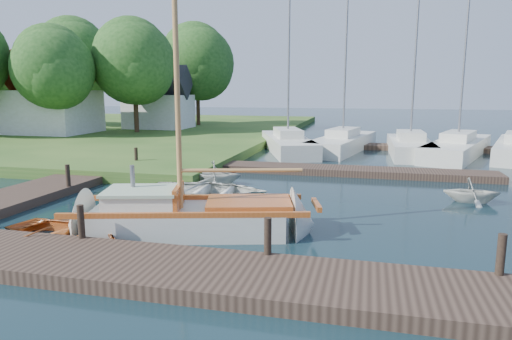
% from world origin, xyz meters
% --- Properties ---
extents(ground, '(160.00, 160.00, 0.00)m').
position_xyz_m(ground, '(0.00, 0.00, 0.00)').
color(ground, black).
rests_on(ground, ground).
extents(near_dock, '(18.00, 2.20, 0.30)m').
position_xyz_m(near_dock, '(0.00, -6.00, 0.15)').
color(near_dock, '#2E221A').
rests_on(near_dock, ground).
extents(left_dock, '(2.20, 18.00, 0.30)m').
position_xyz_m(left_dock, '(-8.00, 2.00, 0.15)').
color(left_dock, '#2E221A').
rests_on(left_dock, ground).
extents(far_dock, '(14.00, 1.60, 0.30)m').
position_xyz_m(far_dock, '(2.00, 6.50, 0.15)').
color(far_dock, '#2E221A').
rests_on(far_dock, ground).
extents(pontoon, '(30.00, 1.60, 0.30)m').
position_xyz_m(pontoon, '(10.00, 16.00, 0.15)').
color(pontoon, '#2E221A').
rests_on(pontoon, ground).
extents(shore, '(50.00, 40.00, 0.50)m').
position_xyz_m(shore, '(-28.00, 22.00, 0.25)').
color(shore, '#2A4E1B').
rests_on(shore, ground).
extents(mooring_post_1, '(0.16, 0.16, 0.80)m').
position_xyz_m(mooring_post_1, '(-3.00, -5.00, 0.70)').
color(mooring_post_1, black).
rests_on(mooring_post_1, near_dock).
extents(mooring_post_2, '(0.16, 0.16, 0.80)m').
position_xyz_m(mooring_post_2, '(1.50, -5.00, 0.70)').
color(mooring_post_2, black).
rests_on(mooring_post_2, near_dock).
extents(mooring_post_3, '(0.16, 0.16, 0.80)m').
position_xyz_m(mooring_post_3, '(6.00, -5.00, 0.70)').
color(mooring_post_3, black).
rests_on(mooring_post_3, near_dock).
extents(mooring_post_4, '(0.16, 0.16, 0.80)m').
position_xyz_m(mooring_post_4, '(-7.00, 0.00, 0.70)').
color(mooring_post_4, black).
rests_on(mooring_post_4, left_dock).
extents(mooring_post_5, '(0.16, 0.16, 0.80)m').
position_xyz_m(mooring_post_5, '(-7.00, 5.00, 0.70)').
color(mooring_post_5, black).
rests_on(mooring_post_5, left_dock).
extents(sailboat, '(7.41, 3.79, 9.83)m').
position_xyz_m(sailboat, '(-0.90, -3.10, 0.34)').
color(sailboat, beige).
rests_on(sailboat, ground).
extents(dinghy, '(3.70, 2.98, 0.68)m').
position_xyz_m(dinghy, '(-3.76, -4.62, 0.34)').
color(dinghy, '#9B410F').
rests_on(dinghy, ground).
extents(tender_a, '(4.21, 3.04, 0.86)m').
position_xyz_m(tender_a, '(-1.80, 0.35, 0.43)').
color(tender_a, beige).
rests_on(tender_a, ground).
extents(tender_b, '(2.18, 1.93, 1.06)m').
position_xyz_m(tender_b, '(-2.37, 2.95, 0.53)').
color(tender_b, beige).
rests_on(tender_b, ground).
extents(tender_d, '(1.82, 1.58, 0.94)m').
position_xyz_m(tender_d, '(6.93, 2.27, 0.47)').
color(tender_d, beige).
rests_on(tender_d, ground).
extents(marina_boat_0, '(5.03, 9.11, 11.45)m').
position_xyz_m(marina_boat_0, '(-1.32, 13.41, 0.57)').
color(marina_boat_0, beige).
rests_on(marina_boat_0, ground).
extents(marina_boat_1, '(4.03, 9.02, 9.48)m').
position_xyz_m(marina_boat_1, '(1.94, 14.54, 0.56)').
color(marina_boat_1, beige).
rests_on(marina_boat_1, ground).
extents(marina_boat_2, '(2.34, 7.38, 10.68)m').
position_xyz_m(marina_boat_2, '(5.83, 13.51, 0.57)').
color(marina_boat_2, beige).
rests_on(marina_boat_2, ground).
extents(marina_boat_3, '(5.36, 9.82, 11.23)m').
position_xyz_m(marina_boat_3, '(8.43, 13.77, 0.57)').
color(marina_boat_3, beige).
rests_on(marina_boat_3, ground).
extents(house_a, '(6.30, 5.00, 6.29)m').
position_xyz_m(house_a, '(-20.00, 16.00, 2.96)').
color(house_a, silver).
rests_on(house_a, shore).
extents(house_c, '(5.25, 4.00, 5.28)m').
position_xyz_m(house_c, '(-14.00, 22.00, 2.58)').
color(house_c, silver).
rests_on(house_c, shore).
extents(tree_2, '(5.83, 5.75, 7.82)m').
position_xyz_m(tree_2, '(-18.00, 14.05, 5.25)').
color(tree_2, '#332114').
rests_on(tree_2, shore).
extents(tree_3, '(6.41, 6.38, 8.74)m').
position_xyz_m(tree_3, '(-14.00, 18.05, 5.81)').
color(tree_3, '#332114').
rests_on(tree_3, shore).
extents(tree_4, '(7.01, 7.01, 9.66)m').
position_xyz_m(tree_4, '(-22.00, 22.05, 6.37)').
color(tree_4, '#332114').
rests_on(tree_4, shore).
extents(tree_7, '(6.83, 6.83, 9.38)m').
position_xyz_m(tree_7, '(-12.00, 26.05, 6.20)').
color(tree_7, '#332114').
rests_on(tree_7, shore).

